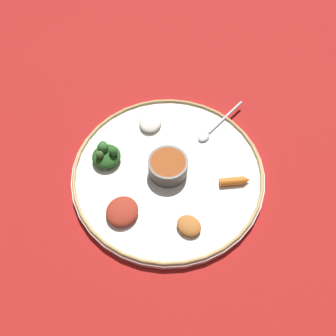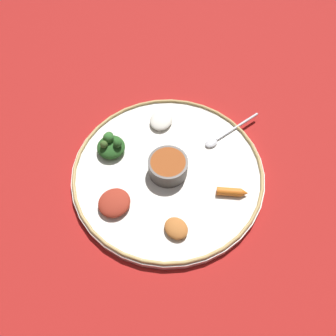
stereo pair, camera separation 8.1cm
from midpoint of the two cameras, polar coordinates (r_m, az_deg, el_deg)
name	(u,v)px [view 2 (the right image)]	position (r m, az deg, el deg)	size (l,w,h in m)	color
ground_plane	(168,175)	(0.84, 2.76, -1.39)	(2.40, 2.40, 0.00)	maroon
platter	(168,173)	(0.83, 2.78, -1.09)	(0.45, 0.45, 0.02)	white
platter_rim	(168,171)	(0.82, 2.82, -0.67)	(0.45, 0.45, 0.01)	tan
center_bowl	(168,166)	(0.80, 2.88, 0.06)	(0.09, 0.09, 0.04)	#4C4742
spoon	(224,135)	(0.89, 11.69, 5.11)	(0.17, 0.03, 0.01)	silver
greens_pile	(111,145)	(0.84, -6.62, 3.47)	(0.09, 0.09, 0.05)	#23511E
carrot_near_spoon	(232,192)	(0.80, 13.24, -4.06)	(0.06, 0.06, 0.02)	orange
mound_chickpea	(176,228)	(0.75, 4.47, -10.04)	(0.05, 0.05, 0.02)	#B2662D
mound_beet	(114,203)	(0.77, -5.80, -5.90)	(0.07, 0.07, 0.02)	maroon
mound_rice_white	(161,120)	(0.90, 1.47, 7.64)	(0.07, 0.06, 0.02)	silver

